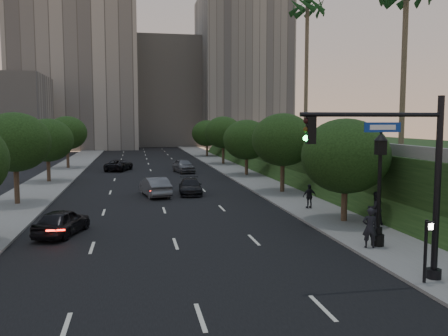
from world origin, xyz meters
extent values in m
plane|color=black|center=(0.00, 0.00, 0.00)|extent=(160.00, 160.00, 0.00)
cube|color=black|center=(0.00, 30.00, 0.01)|extent=(16.00, 140.00, 0.02)
cube|color=slate|center=(10.25, 30.00, 0.07)|extent=(4.50, 140.00, 0.15)
cube|color=slate|center=(-10.25, 30.00, 0.07)|extent=(4.50, 140.00, 0.15)
cube|color=black|center=(22.00, 28.00, 2.00)|extent=(18.00, 90.00, 4.00)
cube|color=slate|center=(13.50, 28.00, 4.35)|extent=(0.35, 90.00, 0.70)
cube|color=gray|center=(-14.00, 92.00, 16.00)|extent=(26.00, 20.00, 32.00)
cube|color=#A29D95|center=(6.00, 102.00, 13.00)|extent=(22.00, 18.00, 26.00)
cube|color=gray|center=(24.00, 96.00, 18.00)|extent=(20.00, 22.00, 36.00)
cylinder|color=#38281C|center=(10.30, 8.00, 1.43)|extent=(0.36, 0.36, 2.86)
ellipsoid|color=black|center=(10.30, 8.00, 4.03)|extent=(5.20, 5.20, 4.42)
cylinder|color=#38281C|center=(10.30, 20.00, 1.61)|extent=(0.36, 0.36, 3.21)
ellipsoid|color=black|center=(10.30, 20.00, 4.53)|extent=(5.20, 5.20, 4.42)
cylinder|color=#38281C|center=(10.30, 33.00, 1.43)|extent=(0.36, 0.36, 2.86)
ellipsoid|color=black|center=(10.30, 33.00, 4.03)|extent=(5.20, 5.20, 4.42)
cylinder|color=#38281C|center=(10.30, 47.00, 1.61)|extent=(0.36, 0.36, 3.21)
ellipsoid|color=black|center=(10.30, 47.00, 4.53)|extent=(5.20, 5.20, 4.42)
cylinder|color=#38281C|center=(10.30, 62.00, 1.43)|extent=(0.36, 0.36, 2.86)
ellipsoid|color=black|center=(10.30, 62.00, 4.03)|extent=(5.20, 5.20, 4.42)
cylinder|color=#38281C|center=(-10.30, 18.00, 1.63)|extent=(0.36, 0.36, 3.26)
ellipsoid|color=black|center=(-10.30, 18.00, 4.59)|extent=(5.00, 5.00, 4.25)
cylinder|color=#38281C|center=(-10.30, 31.00, 1.50)|extent=(0.36, 0.36, 2.99)
ellipsoid|color=black|center=(-10.30, 31.00, 4.22)|extent=(5.00, 5.00, 4.25)
cylinder|color=#38281C|center=(-10.30, 45.00, 1.63)|extent=(0.36, 0.36, 3.26)
ellipsoid|color=black|center=(-10.30, 45.00, 4.59)|extent=(5.00, 5.00, 4.25)
cylinder|color=#4C4233|center=(17.50, 14.00, 10.00)|extent=(0.40, 0.40, 12.00)
cylinder|color=#4C4233|center=(16.00, 30.00, 11.25)|extent=(0.40, 0.40, 14.50)
cylinder|color=black|center=(9.13, -2.35, 3.50)|extent=(0.24, 0.24, 7.00)
cylinder|color=black|center=(9.13, -2.35, 0.25)|extent=(0.56, 0.56, 0.50)
cylinder|color=black|center=(6.43, -2.35, 6.30)|extent=(5.40, 0.16, 0.16)
cube|color=black|center=(4.13, -2.35, 5.75)|extent=(0.32, 0.22, 0.95)
sphere|color=black|center=(3.95, -2.35, 6.08)|extent=(0.20, 0.20, 0.20)
sphere|color=#3F2B0A|center=(3.95, -2.35, 5.78)|extent=(0.20, 0.20, 0.20)
sphere|color=#19F24C|center=(3.95, -2.35, 5.48)|extent=(0.20, 0.20, 0.20)
cube|color=navy|center=(6.83, -2.35, 5.85)|extent=(1.40, 0.05, 0.35)
cylinder|color=black|center=(9.42, 2.39, 0.35)|extent=(0.60, 0.60, 0.70)
cylinder|color=black|center=(9.42, 2.39, 0.85)|extent=(0.40, 0.40, 0.40)
cylinder|color=black|center=(9.42, 2.39, 2.80)|extent=(0.18, 0.18, 3.60)
cube|color=black|center=(9.42, 2.39, 4.85)|extent=(0.42, 0.42, 0.70)
cone|color=black|center=(9.42, 2.39, 5.35)|extent=(0.64, 0.64, 0.35)
sphere|color=black|center=(9.42, 2.39, 5.55)|extent=(0.14, 0.14, 0.14)
cylinder|color=black|center=(8.49, -2.73, 1.25)|extent=(0.12, 0.12, 2.50)
cube|color=black|center=(8.49, -2.91, 2.30)|extent=(0.30, 0.14, 0.35)
cube|color=white|center=(8.49, -2.99, 2.30)|extent=(0.18, 0.02, 0.22)
imported|color=black|center=(-5.78, 7.98, 0.72)|extent=(2.89, 4.55, 1.44)
imported|color=#525358|center=(-0.34, 20.40, 0.79)|extent=(2.58, 5.00, 1.57)
imported|color=black|center=(-3.81, 41.22, 0.69)|extent=(3.75, 5.43, 1.38)
imported|color=black|center=(2.61, 20.89, 0.65)|extent=(2.10, 4.58, 1.30)
imported|color=#57595D|center=(3.77, 37.79, 0.81)|extent=(2.70, 5.02, 1.62)
imported|color=black|center=(8.86, 2.14, 1.10)|extent=(0.78, 0.62, 1.89)
imported|color=black|center=(11.58, 6.65, 1.11)|extent=(0.94, 0.74, 1.91)
imported|color=black|center=(9.78, 12.31, 0.97)|extent=(0.99, 0.47, 1.64)
camera|label=1|loc=(-1.91, -18.00, 6.07)|focal=38.00mm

